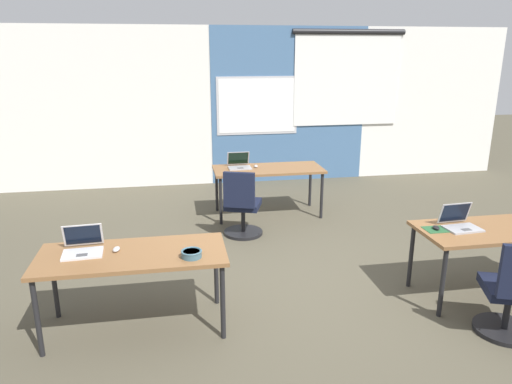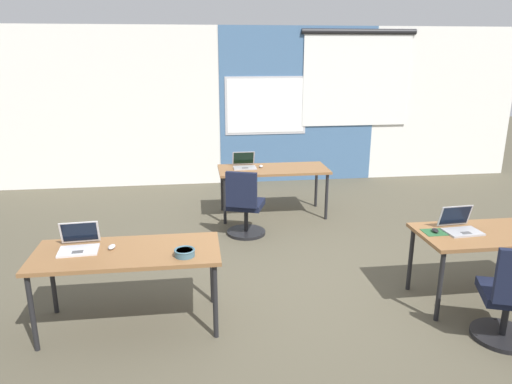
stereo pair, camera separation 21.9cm
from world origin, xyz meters
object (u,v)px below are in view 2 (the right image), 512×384
object	(u,v)px
desk_far_center	(273,172)
mouse_far_left	(261,166)
desk_near_left	(127,257)
laptop_near_right_inner	(460,226)
laptop_near_left_end	(79,244)
laptop_far_left	(244,164)
snack_bowl	(185,252)
mouse_near_right_inner	(435,230)
chair_far_left	(245,209)
mouse_near_left_end	(112,247)
chair_near_right_inner	(510,303)
desk_near_right	(501,237)

from	to	relation	value
desk_far_center	mouse_far_left	bearing A→B (deg)	155.44
desk_near_left	laptop_near_right_inner	size ratio (longest dim) A/B	4.56
laptop_near_left_end	laptop_far_left	size ratio (longest dim) A/B	1.05
laptop_near_right_inner	mouse_far_left	distance (m)	3.20
desk_far_center	laptop_near_left_end	world-z (taller)	laptop_near_left_end
mouse_far_left	snack_bowl	distance (m)	3.24
mouse_near_right_inner	chair_far_left	distance (m)	2.55
laptop_near_left_end	chair_far_left	distance (m)	2.56
mouse_near_left_end	snack_bowl	size ratio (longest dim) A/B	0.61
mouse_near_left_end	laptop_near_right_inner	world-z (taller)	laptop_near_right_inner
chair_far_left	laptop_far_left	bearing A→B (deg)	-76.28
mouse_near_right_inner	snack_bowl	xyz separation A→B (m)	(-2.36, -0.24, 0.01)
chair_near_right_inner	mouse_near_right_inner	bearing A→B (deg)	-48.32
laptop_near_right_inner	mouse_near_right_inner	world-z (taller)	laptop_near_right_inner
desk_near_right	laptop_far_left	world-z (taller)	laptop_far_left
desk_near_right	desk_far_center	bearing A→B (deg)	122.01
laptop_near_right_inner	mouse_far_left	xyz separation A→B (m)	(-1.53, 2.81, -0.03)
desk_far_center	laptop_far_left	size ratio (longest dim) A/B	4.81
desk_far_center	chair_far_left	world-z (taller)	chair_far_left
desk_far_center	laptop_far_left	world-z (taller)	laptop_far_left
mouse_near_left_end	mouse_near_right_inner	bearing A→B (deg)	-0.09
snack_bowl	mouse_near_left_end	bearing A→B (deg)	159.14
snack_bowl	desk_far_center	bearing A→B (deg)	67.19
desk_near_right	mouse_near_left_end	distance (m)	3.64
laptop_near_left_end	laptop_near_right_inner	distance (m)	3.53
laptop_near_left_end	chair_near_right_inner	bearing A→B (deg)	-16.45
laptop_near_left_end	mouse_far_left	size ratio (longest dim) A/B	3.17
chair_near_right_inner	mouse_far_left	bearing A→B (deg)	-46.45
laptop_near_right_inner	mouse_far_left	bearing A→B (deg)	114.35
laptop_near_right_inner	chair_far_left	xyz separation A→B (m)	(-1.87, 1.94, -0.39)
desk_near_left	mouse_near_right_inner	xyz separation A→B (m)	(2.86, 0.06, 0.08)
desk_far_center	laptop_far_left	bearing A→B (deg)	166.78
chair_near_right_inner	chair_far_left	xyz separation A→B (m)	(-1.92, 2.71, 0.00)
mouse_near_right_inner	chair_near_right_inner	bearing A→B (deg)	-67.99
mouse_near_left_end	desk_far_center	bearing A→B (deg)	55.40
desk_near_right	chair_far_left	world-z (taller)	chair_far_left
laptop_near_left_end	laptop_near_right_inner	world-z (taller)	laptop_near_right_inner
mouse_far_left	snack_bowl	bearing A→B (deg)	-109.50
mouse_near_left_end	mouse_near_right_inner	size ratio (longest dim) A/B	1.01
laptop_near_right_inner	snack_bowl	world-z (taller)	laptop_near_right_inner
desk_near_right	mouse_near_left_end	bearing A→B (deg)	178.97
mouse_near_right_inner	snack_bowl	size ratio (longest dim) A/B	0.61
laptop_near_left_end	snack_bowl	distance (m)	0.95
snack_bowl	mouse_far_left	bearing A→B (deg)	70.50
mouse_far_left	chair_near_right_inner	bearing A→B (deg)	-66.12
laptop_near_right_inner	laptop_far_left	distance (m)	3.34
chair_near_right_inner	snack_bowl	distance (m)	2.74
mouse_near_right_inner	laptop_far_left	xyz separation A→B (m)	(-1.52, 2.84, 0.03)
mouse_far_left	snack_bowl	xyz separation A→B (m)	(-1.08, -3.05, 0.02)
desk_near_right	chair_near_right_inner	world-z (taller)	chair_near_right_inner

